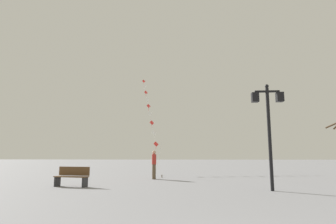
{
  "coord_description": "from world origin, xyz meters",
  "views": [
    {
      "loc": [
        -1.03,
        -2.4,
        1.4
      ],
      "look_at": [
        -2.27,
        16.98,
        4.43
      ],
      "focal_mm": 29.91,
      "sensor_mm": 36.0,
      "label": 1
    }
  ],
  "objects_px": {
    "twin_lantern_lamp_post": "(268,116)",
    "park_bench": "(72,177)",
    "kite_train": "(150,111)",
    "kite_flyer": "(154,164)"
  },
  "relations": [
    {
      "from": "twin_lantern_lamp_post",
      "to": "park_bench",
      "type": "bearing_deg",
      "value": 173.36
    },
    {
      "from": "kite_train",
      "to": "kite_flyer",
      "type": "height_order",
      "value": "kite_train"
    },
    {
      "from": "twin_lantern_lamp_post",
      "to": "kite_train",
      "type": "xyz_separation_m",
      "value": [
        -6.78,
        13.68,
        2.41
      ]
    },
    {
      "from": "kite_train",
      "to": "kite_flyer",
      "type": "relative_size",
      "value": 7.62
    },
    {
      "from": "twin_lantern_lamp_post",
      "to": "park_bench",
      "type": "distance_m",
      "value": 9.1
    },
    {
      "from": "kite_train",
      "to": "kite_flyer",
      "type": "bearing_deg",
      "value": -80.5
    },
    {
      "from": "kite_flyer",
      "to": "park_bench",
      "type": "distance_m",
      "value": 5.48
    },
    {
      "from": "twin_lantern_lamp_post",
      "to": "park_bench",
      "type": "xyz_separation_m",
      "value": [
        -8.66,
        1.01,
        -2.6
      ]
    },
    {
      "from": "kite_flyer",
      "to": "park_bench",
      "type": "height_order",
      "value": "kite_flyer"
    },
    {
      "from": "twin_lantern_lamp_post",
      "to": "kite_flyer",
      "type": "height_order",
      "value": "twin_lantern_lamp_post"
    }
  ]
}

